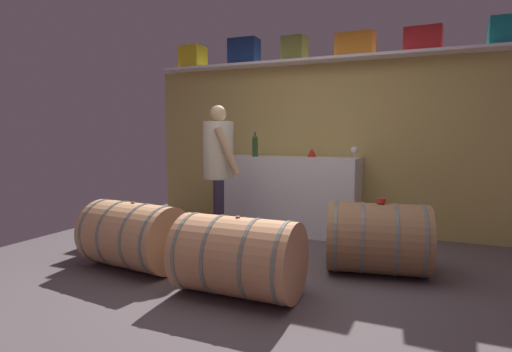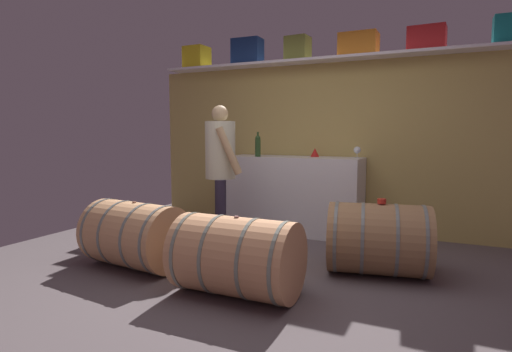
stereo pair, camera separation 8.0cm
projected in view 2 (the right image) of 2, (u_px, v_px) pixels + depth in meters
name	position (u px, v px, depth m)	size (l,w,h in m)	color
ground_plane	(282.00, 267.00, 3.92)	(6.11, 7.66, 0.02)	#584D50
back_wall_panel	(330.00, 148.00, 5.32)	(4.91, 0.10, 2.12)	tan
high_shelf_board	(329.00, 60.00, 5.07)	(4.52, 0.40, 0.03)	white
toolcase_yellow	(197.00, 58.00, 5.85)	(0.30, 0.29, 0.30)	yellow
toolcase_navy	(247.00, 52.00, 5.51)	(0.38, 0.24, 0.34)	navy
toolcase_olive	(298.00, 49.00, 5.22)	(0.28, 0.25, 0.30)	olive
toolcase_orange	(359.00, 45.00, 4.91)	(0.44, 0.30, 0.27)	orange
toolcase_red	(427.00, 39.00, 4.59)	(0.39, 0.29, 0.26)	red
toolcase_teal	(510.00, 30.00, 4.26)	(0.32, 0.21, 0.30)	#167D7D
work_cabinet	(293.00, 195.00, 5.23)	(1.69, 0.55, 0.96)	white
wine_bottle_green	(258.00, 145.00, 5.19)	(0.07, 0.07, 0.31)	#2D4F26
wine_glass	(357.00, 150.00, 4.90)	(0.08, 0.08, 0.14)	white
red_funnel	(315.00, 152.00, 5.18)	(0.11, 0.11, 0.11)	red
wine_barrel_near	(378.00, 239.00, 3.67)	(0.97, 0.77, 0.64)	#9C714A
wine_barrel_far	(237.00, 256.00, 3.20)	(0.95, 0.62, 0.62)	tan
wine_barrel_flank	(135.00, 235.00, 3.87)	(0.97, 0.71, 0.62)	tan
tasting_cup	(382.00, 201.00, 3.63)	(0.08, 0.08, 0.04)	red
winemaker_pouring	(221.00, 161.00, 4.55)	(0.48, 0.53, 1.55)	#2C263B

